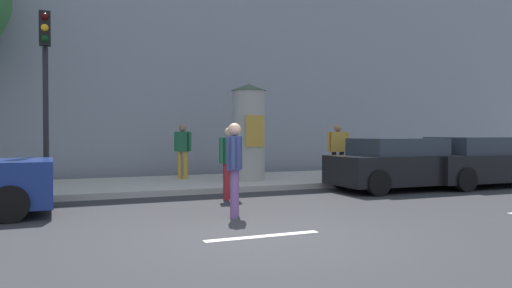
# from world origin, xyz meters

# --- Properties ---
(ground_plane) EXTENTS (80.00, 80.00, 0.00)m
(ground_plane) POSITION_xyz_m (0.00, 0.00, 0.00)
(ground_plane) COLOR #2B2B2D
(sidewalk_curb) EXTENTS (36.00, 4.00, 0.15)m
(sidewalk_curb) POSITION_xyz_m (0.00, 7.00, 0.07)
(sidewalk_curb) COLOR #B2ADA3
(sidewalk_curb) RESTS_ON ground_plane
(lane_markings) EXTENTS (25.80, 0.16, 0.01)m
(lane_markings) POSITION_xyz_m (0.00, 0.00, 0.00)
(lane_markings) COLOR silver
(lane_markings) RESTS_ON ground_plane
(building_backdrop) EXTENTS (36.00, 5.00, 9.53)m
(building_backdrop) POSITION_xyz_m (0.00, 12.00, 4.77)
(building_backdrop) COLOR gray
(building_backdrop) RESTS_ON ground_plane
(traffic_light) EXTENTS (0.24, 0.45, 4.07)m
(traffic_light) POSITION_xyz_m (-3.01, 5.24, 2.90)
(traffic_light) COLOR black
(traffic_light) RESTS_ON sidewalk_curb
(poster_column) EXTENTS (1.04, 1.04, 2.83)m
(poster_column) POSITION_xyz_m (2.41, 6.56, 1.58)
(poster_column) COLOR #9E9B93
(poster_column) RESTS_ON sidewalk_curb
(pedestrian_in_red_top) EXTENTS (0.55, 0.42, 1.66)m
(pedestrian_in_red_top) POSITION_xyz_m (0.86, 3.90, 0.97)
(pedestrian_in_red_top) COLOR maroon
(pedestrian_in_red_top) RESTS_ON ground_plane
(pedestrian_near_pole) EXTENTS (0.39, 0.52, 1.70)m
(pedestrian_near_pole) POSITION_xyz_m (0.17, 1.67, 0.99)
(pedestrian_near_pole) COLOR #724C84
(pedestrian_near_pole) RESTS_ON ground_plane
(pedestrian_in_light_jacket) EXTENTS (0.45, 0.46, 1.65)m
(pedestrian_in_light_jacket) POSITION_xyz_m (0.69, 7.58, 1.11)
(pedestrian_in_light_jacket) COLOR #B78C33
(pedestrian_in_light_jacket) RESTS_ON sidewalk_curb
(pedestrian_with_bag) EXTENTS (0.63, 0.36, 1.64)m
(pedestrian_with_bag) POSITION_xyz_m (4.87, 5.61, 1.12)
(pedestrian_with_bag) COLOR black
(pedestrian_with_bag) RESTS_ON sidewalk_curb
(parked_car_dark) EXTENTS (4.04, 1.91, 1.39)m
(parked_car_dark) POSITION_xyz_m (5.78, 3.89, 0.68)
(parked_car_dark) COLOR black
(parked_car_dark) RESTS_ON ground_plane
(parked_car_silver) EXTENTS (4.23, 2.02, 1.42)m
(parked_car_silver) POSITION_xyz_m (8.45, 3.74, 0.69)
(parked_car_silver) COLOR black
(parked_car_silver) RESTS_ON ground_plane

